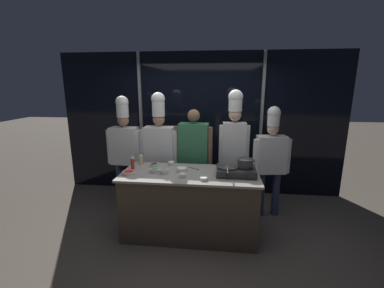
# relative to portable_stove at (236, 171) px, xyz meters

# --- Properties ---
(ground_plane) EXTENTS (24.00, 24.00, 0.00)m
(ground_plane) POSITION_rel_portable_stove_xyz_m (-0.63, 0.01, -0.97)
(ground_plane) COLOR brown
(window_wall_back) EXTENTS (5.41, 0.09, 2.70)m
(window_wall_back) POSITION_rel_portable_stove_xyz_m (-0.63, 1.57, 0.38)
(window_wall_back) COLOR black
(window_wall_back) RESTS_ON ground_plane
(demo_counter) EXTENTS (1.89, 0.82, 0.92)m
(demo_counter) POSITION_rel_portable_stove_xyz_m (-0.63, 0.01, -0.51)
(demo_counter) COLOR #4C3D2D
(demo_counter) RESTS_ON ground_plane
(portable_stove) EXTENTS (0.52, 0.37, 0.12)m
(portable_stove) POSITION_rel_portable_stove_xyz_m (0.00, 0.00, 0.00)
(portable_stove) COLOR #28282B
(portable_stove) RESTS_ON demo_counter
(frying_pan) EXTENTS (0.31, 0.54, 0.05)m
(frying_pan) POSITION_rel_portable_stove_xyz_m (-0.12, -0.00, 0.08)
(frying_pan) COLOR #38332D
(frying_pan) RESTS_ON portable_stove
(stock_pot) EXTENTS (0.23, 0.21, 0.12)m
(stock_pot) POSITION_rel_portable_stove_xyz_m (0.12, 0.00, 0.12)
(stock_pot) COLOR #333335
(stock_pot) RESTS_ON portable_stove
(squeeze_bottle_chili) EXTENTS (0.05, 0.05, 0.20)m
(squeeze_bottle_chili) POSITION_rel_portable_stove_xyz_m (-1.47, 0.09, 0.04)
(squeeze_bottle_chili) COLOR red
(squeeze_bottle_chili) RESTS_ON demo_counter
(squeeze_bottle_oil) EXTENTS (0.06, 0.06, 0.17)m
(squeeze_bottle_oil) POSITION_rel_portable_stove_xyz_m (-1.42, 0.32, 0.02)
(squeeze_bottle_oil) COLOR beige
(squeeze_bottle_oil) RESTS_ON demo_counter
(prep_bowl_soy_glaze) EXTENTS (0.13, 0.13, 0.04)m
(prep_bowl_soy_glaze) POSITION_rel_portable_stove_xyz_m (-1.19, 0.24, -0.03)
(prep_bowl_soy_glaze) COLOR white
(prep_bowl_soy_glaze) RESTS_ON demo_counter
(prep_bowl_bean_sprouts) EXTENTS (0.10, 0.10, 0.04)m
(prep_bowl_bean_sprouts) POSITION_rel_portable_stove_xyz_m (-0.42, -0.24, -0.03)
(prep_bowl_bean_sprouts) COLOR white
(prep_bowl_bean_sprouts) RESTS_ON demo_counter
(prep_bowl_bell_pepper) EXTENTS (0.17, 0.17, 0.04)m
(prep_bowl_bell_pepper) POSITION_rel_portable_stove_xyz_m (-1.45, -0.14, -0.03)
(prep_bowl_bell_pepper) COLOR white
(prep_bowl_bell_pepper) RESTS_ON demo_counter
(prep_bowl_mushrooms) EXTENTS (0.13, 0.13, 0.06)m
(prep_bowl_mushrooms) POSITION_rel_portable_stove_xyz_m (-0.98, -0.05, -0.02)
(prep_bowl_mushrooms) COLOR white
(prep_bowl_mushrooms) RESTS_ON demo_counter
(prep_bowl_noodles) EXTENTS (0.10, 0.10, 0.05)m
(prep_bowl_noodles) POSITION_rel_portable_stove_xyz_m (-0.70, -0.17, -0.03)
(prep_bowl_noodles) COLOR white
(prep_bowl_noodles) RESTS_ON demo_counter
(prep_bowl_rice) EXTENTS (0.15, 0.15, 0.05)m
(prep_bowl_rice) POSITION_rel_portable_stove_xyz_m (-0.74, 0.06, -0.02)
(prep_bowl_rice) COLOR white
(prep_bowl_rice) RESTS_ON demo_counter
(prep_bowl_scallions) EXTENTS (0.13, 0.13, 0.05)m
(prep_bowl_scallions) POSITION_rel_portable_stove_xyz_m (-1.12, -0.02, -0.03)
(prep_bowl_scallions) COLOR white
(prep_bowl_scallions) RESTS_ON demo_counter
(prep_bowl_garlic) EXTENTS (0.10, 0.10, 0.05)m
(prep_bowl_garlic) POSITION_rel_portable_stove_xyz_m (-0.95, 0.32, -0.02)
(prep_bowl_garlic) COLOR white
(prep_bowl_garlic) RESTS_ON demo_counter
(serving_spoon_slotted) EXTENTS (0.19, 0.14, 0.02)m
(serving_spoon_slotted) POSITION_rel_portable_stove_xyz_m (-0.57, 0.18, -0.05)
(serving_spoon_slotted) COLOR olive
(serving_spoon_slotted) RESTS_ON demo_counter
(chef_head) EXTENTS (0.60, 0.26, 1.93)m
(chef_head) POSITION_rel_portable_stove_xyz_m (-1.83, 0.74, 0.12)
(chef_head) COLOR #2D3856
(chef_head) RESTS_ON ground_plane
(chef_sous) EXTENTS (0.63, 0.25, 1.99)m
(chef_sous) POSITION_rel_portable_stove_xyz_m (-1.22, 0.69, 0.14)
(chef_sous) COLOR #232326
(chef_sous) RESTS_ON ground_plane
(person_guest) EXTENTS (0.61, 0.27, 1.73)m
(person_guest) POSITION_rel_portable_stove_xyz_m (-0.65, 0.69, 0.07)
(person_guest) COLOR #4C4C51
(person_guest) RESTS_ON ground_plane
(chef_line) EXTENTS (0.49, 0.23, 2.03)m
(chef_line) POSITION_rel_portable_stove_xyz_m (-0.00, 0.76, 0.27)
(chef_line) COLOR #232326
(chef_line) RESTS_ON ground_plane
(chef_pastry) EXTENTS (0.59, 0.29, 1.79)m
(chef_pastry) POSITION_rel_portable_stove_xyz_m (0.58, 0.70, 0.03)
(chef_pastry) COLOR #2D3856
(chef_pastry) RESTS_ON ground_plane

